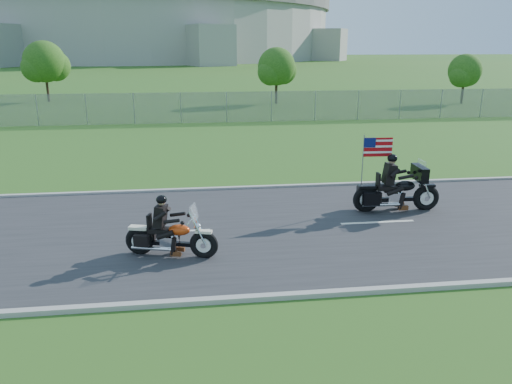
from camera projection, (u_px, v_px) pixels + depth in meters
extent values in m
plane|color=#275C1C|center=(242.00, 230.00, 14.13)|extent=(420.00, 420.00, 0.00)
cube|color=#28282B|center=(242.00, 229.00, 14.12)|extent=(120.00, 8.00, 0.04)
cube|color=#9E9B93|center=(230.00, 188.00, 17.96)|extent=(120.00, 0.18, 0.12)
cube|color=#9E9B93|center=(261.00, 298.00, 10.26)|extent=(120.00, 0.18, 0.12)
cube|color=gray|center=(134.00, 109.00, 32.23)|extent=(60.00, 0.03, 2.00)
cylinder|color=#A3A099|center=(134.00, 28.00, 170.35)|extent=(130.00, 130.00, 20.00)
cylinder|color=#605E5B|center=(133.00, 6.00, 168.34)|extent=(132.00, 132.00, 4.00)
cylinder|color=#382316|center=(276.00, 89.00, 42.99)|extent=(0.22, 0.22, 2.52)
sphere|color=#204913|center=(276.00, 66.00, 42.45)|extent=(3.20, 3.20, 3.20)
sphere|color=#204913|center=(283.00, 70.00, 43.09)|extent=(2.40, 2.40, 2.40)
sphere|color=#204913|center=(271.00, 72.00, 42.13)|extent=(2.24, 2.24, 2.24)
cylinder|color=#382316|center=(47.00, 86.00, 44.33)|extent=(0.22, 0.22, 2.80)
sphere|color=#204913|center=(44.00, 62.00, 43.73)|extent=(3.60, 3.60, 3.60)
sphere|color=#204913|center=(55.00, 66.00, 44.44)|extent=(2.70, 2.70, 2.70)
sphere|color=#204913|center=(36.00, 68.00, 43.37)|extent=(2.52, 2.52, 2.52)
cylinder|color=#382316|center=(463.00, 91.00, 43.07)|extent=(0.22, 0.22, 2.24)
sphere|color=#204913|center=(465.00, 71.00, 42.59)|extent=(2.80, 2.80, 2.80)
sphere|color=#204913|center=(468.00, 74.00, 43.15)|extent=(2.10, 2.10, 2.10)
sphere|color=#204913|center=(461.00, 76.00, 42.31)|extent=(1.96, 1.96, 1.96)
torus|color=black|center=(204.00, 245.00, 12.14)|extent=(0.74, 0.36, 0.72)
torus|color=black|center=(139.00, 241.00, 12.37)|extent=(0.74, 0.36, 0.72)
ellipsoid|color=#CE3D0F|center=(179.00, 230.00, 12.13)|extent=(0.61, 0.44, 0.27)
cube|color=black|center=(159.00, 230.00, 12.21)|extent=(0.59, 0.42, 0.12)
cube|color=black|center=(160.00, 216.00, 12.09)|extent=(0.33, 0.44, 0.53)
sphere|color=black|center=(161.00, 200.00, 11.97)|extent=(0.32, 0.32, 0.26)
cube|color=silver|center=(194.00, 213.00, 11.94)|extent=(0.16, 0.44, 0.39)
torus|color=black|center=(426.00, 198.00, 15.63)|extent=(0.84, 0.24, 0.84)
torus|color=black|center=(366.00, 199.00, 15.48)|extent=(0.84, 0.24, 0.84)
ellipsoid|color=black|center=(405.00, 186.00, 15.46)|extent=(0.65, 0.39, 0.32)
cube|color=black|center=(386.00, 188.00, 15.42)|extent=(0.64, 0.37, 0.14)
cube|color=black|center=(389.00, 174.00, 15.30)|extent=(0.29, 0.46, 0.62)
sphere|color=black|center=(392.00, 158.00, 15.17)|extent=(0.32, 0.32, 0.31)
cube|color=black|center=(420.00, 173.00, 15.38)|extent=(0.29, 0.91, 0.45)
cube|color=#B70C11|center=(378.00, 147.00, 15.26)|extent=(0.90, 0.06, 0.59)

